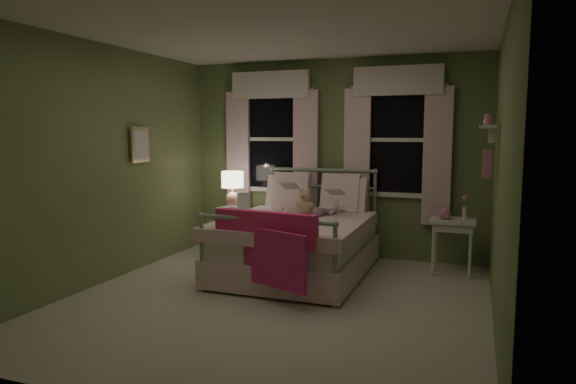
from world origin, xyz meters
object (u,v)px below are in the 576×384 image
at_px(child_right, 332,191).
at_px(teddy_bear, 306,203).
at_px(nightstand_left, 233,225).
at_px(child_left, 288,191).
at_px(nightstand_right, 453,228).
at_px(bed, 298,241).
at_px(table_lamp, 233,185).

height_order(child_right, teddy_bear, child_right).
bearing_deg(child_right, teddy_bear, 50.00).
bearing_deg(nightstand_left, child_right, -2.16).
xyz_separation_m(child_left, nightstand_right, (1.97, 0.16, -0.37)).
xyz_separation_m(bed, table_lamp, (-1.08, 0.47, 0.57)).
distance_m(child_left, child_right, 0.56).
height_order(nightstand_left, table_lamp, table_lamp).
relative_size(nightstand_left, nightstand_right, 1.02).
xyz_separation_m(teddy_bear, nightstand_right, (1.69, 0.32, -0.24)).
bearing_deg(child_right, nightstand_right, -152.82).
height_order(child_left, nightstand_right, child_left).
bearing_deg(child_right, nightstand_left, 18.35).
relative_size(teddy_bear, nightstand_left, 0.49).
distance_m(bed, table_lamp, 1.31).
bearing_deg(nightstand_right, bed, -160.87).
relative_size(child_right, table_lamp, 1.58).
height_order(child_right, nightstand_left, child_right).
xyz_separation_m(teddy_bear, nightstand_left, (-1.08, 0.21, -0.37)).
distance_m(child_right, table_lamp, 1.36).
relative_size(bed, table_lamp, 4.40).
xyz_separation_m(bed, child_right, (0.28, 0.42, 0.55)).
distance_m(child_right, nightstand_left, 1.46).
xyz_separation_m(child_left, table_lamp, (-0.80, 0.05, 0.04)).
height_order(child_left, nightstand_left, child_left).
height_order(child_left, child_right, child_right).
bearing_deg(nightstand_left, bed, -23.63).
bearing_deg(child_right, table_lamp, 18.35).
relative_size(child_left, table_lamp, 1.50).
xyz_separation_m(table_lamp, nightstand_right, (2.77, 0.11, -0.40)).
height_order(teddy_bear, table_lamp, table_lamp).
relative_size(teddy_bear, table_lamp, 0.69).
distance_m(teddy_bear, table_lamp, 1.11).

